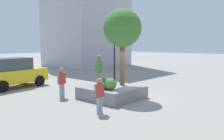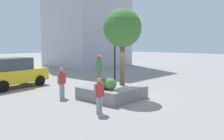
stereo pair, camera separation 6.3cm
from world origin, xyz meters
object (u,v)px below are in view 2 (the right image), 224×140
(traffic_light_corner, at_px, (115,40))
(passerby_with_bag, at_px, (62,81))
(taxi_cab, at_px, (13,73))
(planter_ledge, at_px, (112,92))
(skateboard, at_px, (99,86))
(skateboarder, at_px, (99,68))
(bystander_watching, at_px, (99,93))
(plaza_tree, at_px, (122,29))

(traffic_light_corner, relative_size, passerby_with_bag, 2.90)
(taxi_cab, bearing_deg, passerby_with_bag, -86.74)
(planter_ledge, distance_m, taxi_cab, 7.37)
(skateboard, xyz_separation_m, skateboarder, (0.00, 0.00, 0.96))
(planter_ledge, bearing_deg, skateboarder, 148.31)
(skateboarder, xyz_separation_m, bystander_watching, (-1.88, -1.87, -0.78))
(planter_ledge, bearing_deg, traffic_light_corner, 39.82)
(traffic_light_corner, xyz_separation_m, passerby_with_bag, (-6.64, -1.99, -2.28))
(plaza_tree, relative_size, passerby_with_bag, 2.55)
(plaza_tree, height_order, traffic_light_corner, plaza_tree)
(planter_ledge, distance_m, passerby_with_bag, 2.80)
(plaza_tree, relative_size, taxi_cab, 0.94)
(taxi_cab, distance_m, traffic_light_corner, 7.85)
(planter_ledge, height_order, traffic_light_corner, traffic_light_corner)
(skateboarder, distance_m, bystander_watching, 2.76)
(passerby_with_bag, bearing_deg, skateboarder, -56.47)
(skateboarder, relative_size, traffic_light_corner, 0.34)
(plaza_tree, distance_m, skateboarder, 2.53)
(taxi_cab, bearing_deg, skateboarder, -77.97)
(skateboard, relative_size, bystander_watching, 0.54)
(planter_ledge, height_order, bystander_watching, bystander_watching)
(taxi_cab, relative_size, traffic_light_corner, 0.94)
(taxi_cab, height_order, traffic_light_corner, traffic_light_corner)
(planter_ledge, xyz_separation_m, skateboard, (-0.61, 0.37, 0.38))
(traffic_light_corner, bearing_deg, skateboarder, -146.01)
(taxi_cab, height_order, bystander_watching, taxi_cab)
(passerby_with_bag, xyz_separation_m, bystander_watching, (-0.74, -3.59, -0.07))
(skateboard, distance_m, taxi_cab, 6.83)
(skateboarder, height_order, taxi_cab, skateboarder)
(plaza_tree, bearing_deg, traffic_light_corner, 45.19)
(traffic_light_corner, bearing_deg, planter_ledge, -140.18)
(skateboarder, bearing_deg, plaza_tree, -19.51)
(bystander_watching, bearing_deg, plaza_tree, 23.32)
(taxi_cab, bearing_deg, plaza_tree, -68.85)
(skateboard, xyz_separation_m, bystander_watching, (-1.88, -1.87, 0.18))
(planter_ledge, xyz_separation_m, passerby_with_bag, (-1.74, 2.09, 0.63))
(taxi_cab, bearing_deg, skateboard, -77.97)
(passerby_with_bag, relative_size, bystander_watching, 1.08)
(skateboard, distance_m, passerby_with_bag, 2.08)
(planter_ledge, bearing_deg, taxi_cab, 106.05)
(skateboarder, height_order, bystander_watching, skateboarder)
(skateboarder, distance_m, passerby_with_bag, 2.18)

